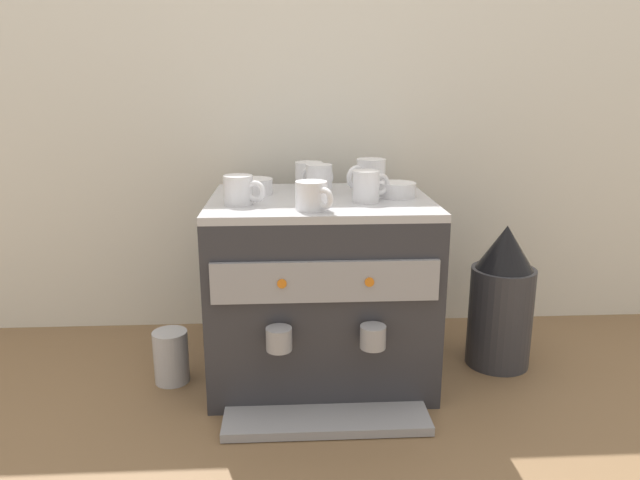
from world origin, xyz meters
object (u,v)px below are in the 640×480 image
at_px(ceramic_cup_4, 369,176).
at_px(ceramic_bowl_0, 397,190).
at_px(ceramic_cup_5, 312,196).
at_px(ceramic_cup_0, 318,180).
at_px(ceramic_cup_1, 367,186).
at_px(ceramic_cup_2, 310,175).
at_px(espresso_machine, 320,288).
at_px(ceramic_cup_3, 240,190).
at_px(ceramic_bowl_1, 254,186).
at_px(milk_pitcher, 171,357).
at_px(coffee_grinder, 501,300).

relative_size(ceramic_cup_4, ceramic_bowl_0, 1.16).
bearing_deg(ceramic_cup_5, ceramic_cup_0, 83.00).
relative_size(ceramic_cup_5, ceramic_bowl_0, 0.98).
height_order(ceramic_cup_0, ceramic_bowl_0, ceramic_cup_0).
distance_m(ceramic_cup_1, ceramic_cup_2, 0.23).
relative_size(espresso_machine, ceramic_cup_5, 5.91).
distance_m(ceramic_cup_3, ceramic_bowl_0, 0.38).
bearing_deg(espresso_machine, ceramic_bowl_1, 156.78).
bearing_deg(milk_pitcher, ceramic_cup_5, -16.26).
bearing_deg(ceramic_bowl_1, coffee_grinder, -4.80).
xyz_separation_m(ceramic_cup_3, ceramic_bowl_0, (0.37, 0.07, -0.02)).
xyz_separation_m(ceramic_cup_4, coffee_grinder, (0.34, -0.06, -0.32)).
relative_size(ceramic_cup_0, ceramic_cup_3, 0.95).
relative_size(espresso_machine, ceramic_bowl_1, 5.73).
relative_size(ceramic_cup_3, ceramic_bowl_1, 1.06).
height_order(ceramic_cup_5, ceramic_bowl_1, ceramic_cup_5).
distance_m(ceramic_cup_3, ceramic_cup_5, 0.18).
xyz_separation_m(ceramic_cup_2, ceramic_bowl_0, (0.20, -0.14, -0.02)).
distance_m(ceramic_cup_2, ceramic_bowl_0, 0.25).
height_order(ceramic_cup_1, ceramic_bowl_1, ceramic_cup_1).
xyz_separation_m(ceramic_cup_5, ceramic_bowl_1, (-0.14, 0.21, -0.01)).
height_order(ceramic_bowl_1, milk_pitcher, ceramic_bowl_1).
height_order(ceramic_cup_3, ceramic_bowl_0, ceramic_cup_3).
bearing_deg(ceramic_cup_3, ceramic_bowl_1, 79.63).
relative_size(ceramic_bowl_0, milk_pitcher, 0.69).
height_order(ceramic_bowl_0, milk_pitcher, ceramic_bowl_0).
bearing_deg(ceramic_cup_2, ceramic_cup_1, -56.76).
relative_size(ceramic_cup_2, ceramic_bowl_0, 1.10).
bearing_deg(ceramic_cup_0, ceramic_cup_5, -97.00).
distance_m(ceramic_cup_0, ceramic_cup_2, 0.10).
bearing_deg(coffee_grinder, ceramic_cup_5, -162.88).
height_order(ceramic_cup_2, ceramic_cup_4, ceramic_cup_4).
relative_size(ceramic_cup_5, milk_pitcher, 0.67).
distance_m(ceramic_cup_4, coffee_grinder, 0.47).
xyz_separation_m(ceramic_cup_5, ceramic_bowl_0, (0.21, 0.14, -0.01)).
height_order(ceramic_cup_4, ceramic_bowl_1, ceramic_cup_4).
bearing_deg(ceramic_cup_2, ceramic_bowl_1, -153.91).
height_order(espresso_machine, ceramic_bowl_1, ceramic_bowl_1).
relative_size(ceramic_cup_2, ceramic_cup_4, 0.95).
bearing_deg(ceramic_bowl_1, ceramic_bowl_0, -11.16).
bearing_deg(ceramic_cup_1, ceramic_bowl_0, 32.88).
relative_size(ceramic_cup_0, ceramic_cup_5, 1.04).
height_order(ceramic_cup_2, ceramic_cup_5, ceramic_cup_2).
relative_size(ceramic_cup_1, ceramic_cup_5, 1.05).
distance_m(espresso_machine, ceramic_cup_5, 0.30).
xyz_separation_m(ceramic_cup_5, milk_pitcher, (-0.35, 0.10, -0.42)).
relative_size(espresso_machine, ceramic_cup_1, 5.65).
height_order(ceramic_cup_1, ceramic_cup_3, ceramic_cup_1).
bearing_deg(ceramic_cup_2, ceramic_cup_3, -129.24).
bearing_deg(ceramic_cup_3, ceramic_cup_4, 24.30).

